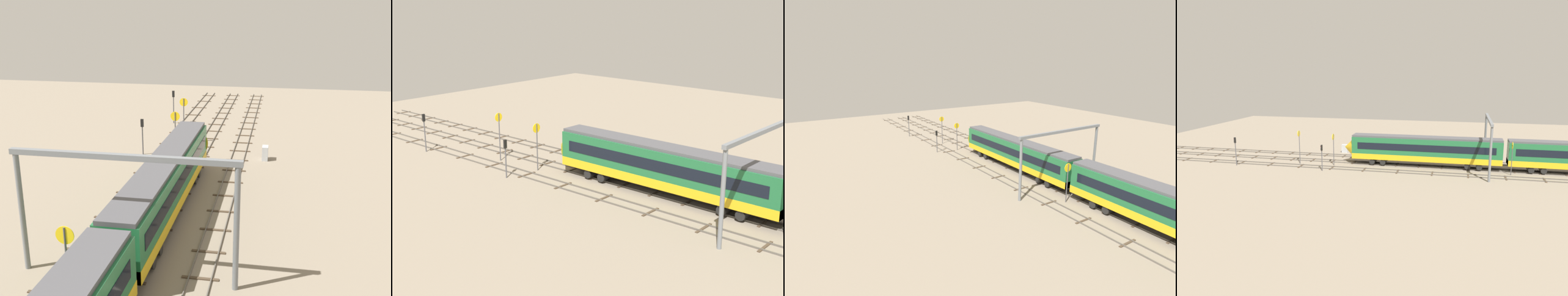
% 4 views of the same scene
% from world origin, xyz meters
% --- Properties ---
extents(ground_plane, '(112.38, 112.38, 0.00)m').
position_xyz_m(ground_plane, '(0.00, 0.00, 0.00)').
color(ground_plane, gray).
extents(track_near_foreground, '(96.38, 2.40, 0.16)m').
position_xyz_m(track_near_foreground, '(0.00, -4.41, 0.07)').
color(track_near_foreground, '#59544C').
rests_on(track_near_foreground, ground).
extents(track_with_train, '(96.38, 2.40, 0.16)m').
position_xyz_m(track_with_train, '(0.00, 0.00, 0.07)').
color(track_with_train, '#59544C').
rests_on(track_with_train, ground).
extents(track_middle, '(96.38, 2.40, 0.16)m').
position_xyz_m(track_middle, '(0.00, 4.41, 0.07)').
color(track_middle, '#59544C').
rests_on(track_middle, ground).
extents(train, '(50.40, 3.24, 4.80)m').
position_xyz_m(train, '(-18.28, 0.00, 2.66)').
color(train, '#1E6638').
rests_on(train, ground).
extents(overhead_gantry, '(0.40, 14.24, 8.26)m').
position_xyz_m(overhead_gantry, '(-16.19, 0.15, 5.99)').
color(overhead_gantry, slate).
rests_on(overhead_gantry, ground).
extents(speed_sign_near_foreground, '(0.14, 1.04, 5.29)m').
position_xyz_m(speed_sign_near_foreground, '(8.34, 2.48, 3.52)').
color(speed_sign_near_foreground, '#4C4C51').
rests_on(speed_sign_near_foreground, ground).
extents(speed_sign_mid_trackside, '(0.14, 1.01, 5.65)m').
position_xyz_m(speed_sign_mid_trackside, '(14.25, 2.73, 3.72)').
color(speed_sign_mid_trackside, '#4C4C51').
rests_on(speed_sign_mid_trackside, ground).
extents(speed_sign_far_trackside, '(0.14, 1.09, 5.07)m').
position_xyz_m(speed_sign_far_trackside, '(-19.63, 2.45, 3.42)').
color(speed_sign_far_trackside, '#4C4C51').
rests_on(speed_sign_far_trackside, ground).
extents(signal_light_trackside_approach, '(0.31, 0.32, 4.70)m').
position_xyz_m(signal_light_trackside_approach, '(24.03, 6.23, 3.07)').
color(signal_light_trackside_approach, '#4C4C51').
rests_on(signal_light_trackside_approach, ground).
extents(signal_light_trackside_departure, '(0.31, 0.32, 4.15)m').
position_xyz_m(signal_light_trackside_departure, '(8.96, 6.43, 2.74)').
color(signal_light_trackside_departure, '#4C4C51').
rests_on(signal_light_trackside_departure, ground).
extents(relay_cabinet, '(1.18, 0.64, 1.56)m').
position_xyz_m(relay_cabinet, '(9.38, -7.40, 0.78)').
color(relay_cabinet, '#B2B7BC').
rests_on(relay_cabinet, ground).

